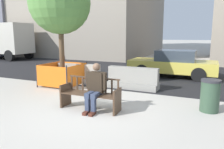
{
  "coord_description": "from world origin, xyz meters",
  "views": [
    {
      "loc": [
        3.0,
        -4.74,
        2.06
      ],
      "look_at": [
        0.02,
        1.89,
        0.75
      ],
      "focal_mm": 35.0,
      "sensor_mm": 36.0,
      "label": 1
    }
  ],
  "objects_px": {
    "street_bench": "(91,95)",
    "street_tree": "(60,4)",
    "jersey_barrier_left": "(79,75)",
    "jersey_barrier_centre": "(133,80)",
    "construction_fence": "(63,74)",
    "seated_person": "(95,86)",
    "car_taxi_near": "(173,64)",
    "trash_bin": "(210,96)"
  },
  "relations": [
    {
      "from": "street_bench",
      "to": "construction_fence",
      "type": "distance_m",
      "value": 3.33
    },
    {
      "from": "trash_bin",
      "to": "car_taxi_near",
      "type": "bearing_deg",
      "value": 109.82
    },
    {
      "from": "street_tree",
      "to": "trash_bin",
      "type": "xyz_separation_m",
      "value": [
        5.61,
        -0.98,
        -2.84
      ]
    },
    {
      "from": "street_bench",
      "to": "seated_person",
      "type": "height_order",
      "value": "seated_person"
    },
    {
      "from": "construction_fence",
      "to": "car_taxi_near",
      "type": "relative_size",
      "value": 0.36
    },
    {
      "from": "street_bench",
      "to": "jersey_barrier_centre",
      "type": "distance_m",
      "value": 2.83
    },
    {
      "from": "street_bench",
      "to": "street_tree",
      "type": "relative_size",
      "value": 0.38
    },
    {
      "from": "street_bench",
      "to": "construction_fence",
      "type": "bearing_deg",
      "value": 140.01
    },
    {
      "from": "car_taxi_near",
      "to": "construction_fence",
      "type": "bearing_deg",
      "value": -134.99
    },
    {
      "from": "jersey_barrier_left",
      "to": "street_tree",
      "type": "relative_size",
      "value": 0.44
    },
    {
      "from": "seated_person",
      "to": "construction_fence",
      "type": "xyz_separation_m",
      "value": [
        -2.73,
        2.19,
        -0.21
      ]
    },
    {
      "from": "construction_fence",
      "to": "car_taxi_near",
      "type": "height_order",
      "value": "car_taxi_near"
    },
    {
      "from": "seated_person",
      "to": "street_tree",
      "type": "bearing_deg",
      "value": 141.3
    },
    {
      "from": "street_tree",
      "to": "construction_fence",
      "type": "distance_m",
      "value": 2.81
    },
    {
      "from": "construction_fence",
      "to": "seated_person",
      "type": "bearing_deg",
      "value": -38.7
    },
    {
      "from": "jersey_barrier_left",
      "to": "street_bench",
      "type": "bearing_deg",
      "value": -52.03
    },
    {
      "from": "jersey_barrier_left",
      "to": "trash_bin",
      "type": "relative_size",
      "value": 2.26
    },
    {
      "from": "seated_person",
      "to": "street_tree",
      "type": "height_order",
      "value": "street_tree"
    },
    {
      "from": "seated_person",
      "to": "construction_fence",
      "type": "relative_size",
      "value": 0.88
    },
    {
      "from": "jersey_barrier_centre",
      "to": "trash_bin",
      "type": "distance_m",
      "value": 3.24
    },
    {
      "from": "jersey_barrier_left",
      "to": "trash_bin",
      "type": "bearing_deg",
      "value": -17.56
    },
    {
      "from": "jersey_barrier_centre",
      "to": "jersey_barrier_left",
      "type": "xyz_separation_m",
      "value": [
        -2.49,
        0.0,
        0.0
      ]
    },
    {
      "from": "seated_person",
      "to": "jersey_barrier_centre",
      "type": "distance_m",
      "value": 2.89
    },
    {
      "from": "jersey_barrier_left",
      "to": "jersey_barrier_centre",
      "type": "bearing_deg",
      "value": -0.04
    },
    {
      "from": "construction_fence",
      "to": "jersey_barrier_centre",
      "type": "bearing_deg",
      "value": 13.46
    },
    {
      "from": "street_tree",
      "to": "car_taxi_near",
      "type": "xyz_separation_m",
      "value": [
        3.87,
        3.87,
        -2.63
      ]
    },
    {
      "from": "seated_person",
      "to": "street_tree",
      "type": "relative_size",
      "value": 0.29
    },
    {
      "from": "street_tree",
      "to": "construction_fence",
      "type": "height_order",
      "value": "street_tree"
    },
    {
      "from": "street_tree",
      "to": "construction_fence",
      "type": "xyz_separation_m",
      "value": [
        0.0,
        0.0,
        -2.81
      ]
    },
    {
      "from": "street_tree",
      "to": "car_taxi_near",
      "type": "height_order",
      "value": "street_tree"
    },
    {
      "from": "trash_bin",
      "to": "jersey_barrier_left",
      "type": "bearing_deg",
      "value": 162.44
    },
    {
      "from": "car_taxi_near",
      "to": "trash_bin",
      "type": "xyz_separation_m",
      "value": [
        1.75,
        -4.85,
        -0.21
      ]
    },
    {
      "from": "street_tree",
      "to": "seated_person",
      "type": "bearing_deg",
      "value": -38.7
    },
    {
      "from": "car_taxi_near",
      "to": "jersey_barrier_centre",
      "type": "bearing_deg",
      "value": -107.82
    },
    {
      "from": "street_bench",
      "to": "street_tree",
      "type": "distance_m",
      "value": 4.41
    },
    {
      "from": "seated_person",
      "to": "street_bench",
      "type": "bearing_deg",
      "value": 164.14
    },
    {
      "from": "seated_person",
      "to": "jersey_barrier_left",
      "type": "height_order",
      "value": "seated_person"
    },
    {
      "from": "street_bench",
      "to": "car_taxi_near",
      "type": "height_order",
      "value": "car_taxi_near"
    },
    {
      "from": "jersey_barrier_left",
      "to": "trash_bin",
      "type": "xyz_separation_m",
      "value": [
        5.26,
        -1.67,
        0.11
      ]
    },
    {
      "from": "street_tree",
      "to": "construction_fence",
      "type": "bearing_deg",
      "value": 90.0
    },
    {
      "from": "street_bench",
      "to": "street_tree",
      "type": "bearing_deg",
      "value": 140.01
    },
    {
      "from": "jersey_barrier_centre",
      "to": "street_tree",
      "type": "distance_m",
      "value": 4.15
    }
  ]
}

